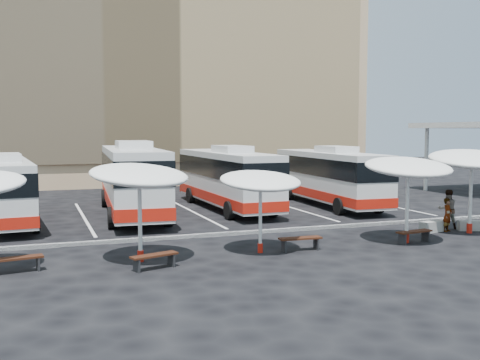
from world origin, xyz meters
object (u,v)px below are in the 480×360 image
object	(u,v)px
sunshade_3	(408,167)
conc_bench_0	(432,227)
passenger_0	(447,215)
bus_1	(132,177)
sunshade_1	(139,175)
wood_bench_1	(154,258)
conc_bench_1	(472,226)
wood_bench_3	(414,234)
wood_bench_0	(16,261)
wood_bench_2	(300,240)
sunshade_4	(472,159)
bus_3	(328,175)
bus_0	(4,187)
passenger_1	(448,209)
bus_2	(226,176)
sunshade_2	(260,181)

from	to	relation	value
sunshade_3	conc_bench_0	bearing A→B (deg)	31.86
conc_bench_0	sunshade_3	bearing A→B (deg)	-148.14
passenger_0	bus_1	bearing A→B (deg)	114.24
sunshade_1	passenger_0	world-z (taller)	sunshade_1
sunshade_3	wood_bench_1	world-z (taller)	sunshade_3
conc_bench_1	wood_bench_3	bearing A→B (deg)	-161.48
bus_1	wood_bench_0	xyz separation A→B (m)	(-5.63, -11.33, -1.69)
wood_bench_2	wood_bench_3	xyz separation A→B (m)	(5.06, -0.27, -0.01)
sunshade_1	sunshade_4	bearing A→B (deg)	1.53
bus_1	bus_3	world-z (taller)	bus_1
sunshade_3	bus_0	bearing A→B (deg)	144.65
sunshade_1	sunshade_4	size ratio (longest dim) A/B	0.91
bus_1	wood_bench_3	world-z (taller)	bus_1
sunshade_4	bus_0	bearing A→B (deg)	152.43
conc_bench_1	passenger_1	size ratio (longest dim) A/B	0.67
bus_1	conc_bench_0	world-z (taller)	bus_1
sunshade_4	bus_2	bearing A→B (deg)	124.36
sunshade_2	wood_bench_0	distance (m)	8.87
sunshade_1	wood_bench_0	distance (m)	4.85
sunshade_4	wood_bench_2	bearing A→B (deg)	-175.49
wood_bench_3	bus_0	bearing A→B (deg)	144.86
bus_1	wood_bench_1	distance (m)	12.59
sunshade_2	wood_bench_0	size ratio (longest dim) A/B	1.87
sunshade_4	conc_bench_0	bearing A→B (deg)	150.42
wood_bench_1	sunshade_2	bearing A→B (deg)	14.87
wood_bench_3	passenger_0	distance (m)	3.50
wood_bench_2	passenger_1	bearing A→B (deg)	12.72
bus_0	wood_bench_0	world-z (taller)	bus_0
sunshade_3	wood_bench_2	size ratio (longest dim) A/B	2.39
conc_bench_1	bus_1	bearing A→B (deg)	143.47
wood_bench_3	passenger_0	bearing A→B (deg)	28.14
wood_bench_0	bus_0	bearing A→B (deg)	94.12
wood_bench_1	wood_bench_2	bearing A→B (deg)	9.18
sunshade_4	conc_bench_0	xyz separation A→B (m)	(-1.39, 0.79, -3.07)
bus_1	sunshade_4	world-z (taller)	bus_1
bus_0	sunshade_4	xyz separation A→B (m)	(19.72, -10.30, 1.53)
sunshade_3	passenger_0	size ratio (longest dim) A/B	2.64
wood_bench_2	conc_bench_0	distance (m)	7.55
bus_1	conc_bench_1	xyz separation A→B (m)	(13.89, -10.28, -1.85)
sunshade_1	conc_bench_1	distance (m)	15.74
conc_bench_0	bus_0	bearing A→B (deg)	152.58
conc_bench_0	wood_bench_1	bearing A→B (deg)	-169.61
sunshade_4	passenger_1	size ratio (longest dim) A/B	2.63
wood_bench_1	passenger_1	bearing A→B (deg)	11.30
bus_1	bus_0	bearing A→B (deg)	-171.46
conc_bench_0	passenger_1	xyz separation A→B (m)	(1.26, 0.47, 0.68)
bus_3	passenger_1	bearing A→B (deg)	-79.57
bus_3	wood_bench_0	xyz separation A→B (m)	(-17.62, -11.12, -1.49)
wood_bench_0	wood_bench_2	world-z (taller)	wood_bench_2
wood_bench_0	passenger_0	xyz separation A→B (m)	(18.28, 1.25, 0.38)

